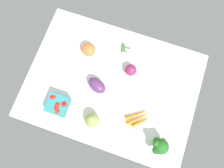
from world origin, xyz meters
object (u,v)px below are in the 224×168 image
(berry_basket, at_px, (58,105))
(heirloom_tomato_orange, at_px, (89,50))
(carrot_bunch, at_px, (140,118))
(okra_pile, at_px, (123,47))
(broccoli_head, at_px, (160,146))
(red_onion_near_basket, at_px, (131,70))
(heirloom_tomato_green, at_px, (92,120))
(eggplant, at_px, (97,85))

(berry_basket, height_order, heirloom_tomato_orange, heirloom_tomato_orange)
(carrot_bunch, xyz_separation_m, okra_pile, (0.24, -0.39, -0.00))
(broccoli_head, xyz_separation_m, carrot_bunch, (0.14, -0.12, -0.05))
(okra_pile, bearing_deg, broccoli_head, 126.56)
(red_onion_near_basket, xyz_separation_m, carrot_bunch, (-0.14, 0.25, -0.02))
(heirloom_tomato_green, relative_size, red_onion_near_basket, 1.17)
(eggplant, xyz_separation_m, heirloom_tomato_orange, (0.12, -0.20, 0.00))
(eggplant, bearing_deg, berry_basket, 68.95)
(carrot_bunch, bearing_deg, broccoli_head, 140.30)
(red_onion_near_basket, bearing_deg, okra_pile, -55.99)
(berry_basket, xyz_separation_m, heirloom_tomato_orange, (-0.05, -0.38, 0.01))
(heirloom_tomato_orange, bearing_deg, broccoli_head, 144.39)
(carrot_bunch, bearing_deg, eggplant, -17.27)
(eggplant, xyz_separation_m, red_onion_near_basket, (-0.16, -0.16, -0.00))
(heirloom_tomato_orange, relative_size, carrot_bunch, 0.53)
(eggplant, distance_m, berry_basket, 0.25)
(eggplant, relative_size, red_onion_near_basket, 1.68)
(broccoli_head, bearing_deg, red_onion_near_basket, -52.52)
(broccoli_head, distance_m, carrot_bunch, 0.19)
(heirloom_tomato_green, height_order, carrot_bunch, heirloom_tomato_green)
(red_onion_near_basket, xyz_separation_m, berry_basket, (0.34, 0.34, 0.00))
(eggplant, height_order, heirloom_tomato_orange, heirloom_tomato_orange)
(eggplant, relative_size, heirloom_tomato_orange, 1.39)
(red_onion_near_basket, distance_m, heirloom_tomato_orange, 0.29)
(red_onion_near_basket, height_order, heirloom_tomato_orange, heirloom_tomato_orange)
(broccoli_head, bearing_deg, heirloom_tomato_orange, -35.61)
(broccoli_head, relative_size, okra_pile, 1.22)
(red_onion_near_basket, relative_size, heirloom_tomato_orange, 0.83)
(heirloom_tomato_green, height_order, okra_pile, heirloom_tomato_green)
(broccoli_head, xyz_separation_m, red_onion_near_basket, (0.28, -0.37, -0.03))
(heirloom_tomato_green, bearing_deg, heirloom_tomato_orange, -66.96)
(red_onion_near_basket, xyz_separation_m, okra_pile, (0.09, -0.14, -0.03))
(heirloom_tomato_orange, xyz_separation_m, okra_pile, (-0.19, -0.10, -0.04))
(eggplant, height_order, carrot_bunch, eggplant)
(heirloom_tomato_green, xyz_separation_m, eggplant, (0.05, -0.20, -0.00))
(eggplant, bearing_deg, heirloom_tomato_orange, -35.27)
(heirloom_tomato_green, bearing_deg, okra_pile, -92.54)
(heirloom_tomato_green, distance_m, red_onion_near_basket, 0.38)
(broccoli_head, distance_m, heirloom_tomato_orange, 0.70)
(okra_pile, bearing_deg, heirloom_tomato_green, 87.46)
(heirloom_tomato_orange, bearing_deg, red_onion_near_basket, 172.40)
(heirloom_tomato_green, relative_size, heirloom_tomato_orange, 0.97)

